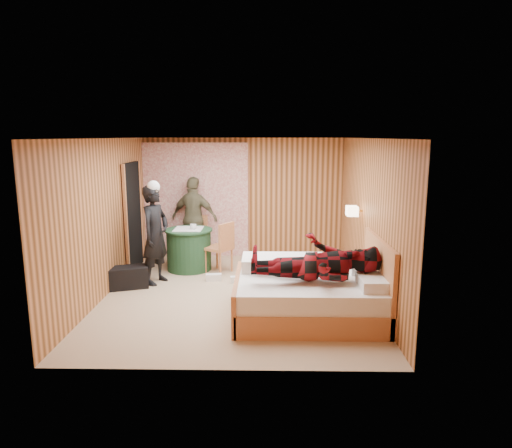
{
  "coord_description": "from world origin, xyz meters",
  "views": [
    {
      "loc": [
        0.46,
        -7.12,
        2.54
      ],
      "look_at": [
        0.31,
        0.56,
        1.05
      ],
      "focal_mm": 32.0,
      "sensor_mm": 36.0,
      "label": 1
    }
  ],
  "objects_px": {
    "chair_near": "(222,244)",
    "nightstand": "(350,274)",
    "bed": "(311,293)",
    "round_table": "(189,249)",
    "duffel_bag": "(128,277)",
    "chair_far": "(196,234)",
    "woman_standing": "(155,235)",
    "man_on_bed": "(316,252)",
    "man_at_table": "(194,218)",
    "wall_lamp": "(352,211)"
  },
  "relations": [
    {
      "from": "wall_lamp",
      "to": "round_table",
      "type": "xyz_separation_m",
      "value": [
        -2.92,
        0.9,
        -0.9
      ]
    },
    {
      "from": "chair_near",
      "to": "man_at_table",
      "type": "height_order",
      "value": "man_at_table"
    },
    {
      "from": "wall_lamp",
      "to": "nightstand",
      "type": "distance_m",
      "value": 1.06
    },
    {
      "from": "nightstand",
      "to": "chair_far",
      "type": "height_order",
      "value": "chair_far"
    },
    {
      "from": "bed",
      "to": "man_at_table",
      "type": "height_order",
      "value": "man_at_table"
    },
    {
      "from": "round_table",
      "to": "chair_near",
      "type": "distance_m",
      "value": 0.71
    },
    {
      "from": "bed",
      "to": "woman_standing",
      "type": "xyz_separation_m",
      "value": [
        -2.55,
        1.44,
        0.53
      ]
    },
    {
      "from": "wall_lamp",
      "to": "man_on_bed",
      "type": "bearing_deg",
      "value": -115.93
    },
    {
      "from": "round_table",
      "to": "man_at_table",
      "type": "height_order",
      "value": "man_at_table"
    },
    {
      "from": "woman_standing",
      "to": "man_on_bed",
      "type": "relative_size",
      "value": 0.97
    },
    {
      "from": "round_table",
      "to": "duffel_bag",
      "type": "distance_m",
      "value": 1.41
    },
    {
      "from": "duffel_bag",
      "to": "man_on_bed",
      "type": "height_order",
      "value": "man_on_bed"
    },
    {
      "from": "bed",
      "to": "duffel_bag",
      "type": "distance_m",
      "value": 3.19
    },
    {
      "from": "chair_far",
      "to": "man_on_bed",
      "type": "xyz_separation_m",
      "value": [
        2.11,
        -3.2,
        0.46
      ]
    },
    {
      "from": "man_at_table",
      "to": "woman_standing",
      "type": "bearing_deg",
      "value": 92.25
    },
    {
      "from": "woman_standing",
      "to": "man_on_bed",
      "type": "bearing_deg",
      "value": -101.21
    },
    {
      "from": "bed",
      "to": "chair_near",
      "type": "relative_size",
      "value": 2.16
    },
    {
      "from": "chair_near",
      "to": "wall_lamp",
      "type": "bearing_deg",
      "value": 105.99
    },
    {
      "from": "wall_lamp",
      "to": "man_on_bed",
      "type": "xyz_separation_m",
      "value": [
        -0.77,
        -1.59,
        -0.3
      ]
    },
    {
      "from": "chair_near",
      "to": "man_on_bed",
      "type": "xyz_separation_m",
      "value": [
        1.49,
        -2.27,
        0.44
      ]
    },
    {
      "from": "nightstand",
      "to": "chair_far",
      "type": "distance_m",
      "value": 3.43
    },
    {
      "from": "chair_far",
      "to": "nightstand",
      "type": "bearing_deg",
      "value": -11.64
    },
    {
      "from": "woman_standing",
      "to": "man_on_bed",
      "type": "height_order",
      "value": "man_on_bed"
    },
    {
      "from": "bed",
      "to": "round_table",
      "type": "relative_size",
      "value": 2.31
    },
    {
      "from": "chair_far",
      "to": "woman_standing",
      "type": "distance_m",
      "value": 1.63
    },
    {
      "from": "chair_near",
      "to": "duffel_bag",
      "type": "bearing_deg",
      "value": -26.88
    },
    {
      "from": "bed",
      "to": "chair_near",
      "type": "height_order",
      "value": "bed"
    },
    {
      "from": "wall_lamp",
      "to": "chair_near",
      "type": "distance_m",
      "value": 2.48
    },
    {
      "from": "bed",
      "to": "chair_near",
      "type": "xyz_separation_m",
      "value": [
        -1.46,
        2.04,
        0.23
      ]
    },
    {
      "from": "chair_near",
      "to": "man_on_bed",
      "type": "distance_m",
      "value": 2.75
    },
    {
      "from": "wall_lamp",
      "to": "woman_standing",
      "type": "xyz_separation_m",
      "value": [
        -3.35,
        0.08,
        -0.44
      ]
    },
    {
      "from": "chair_near",
      "to": "duffel_bag",
      "type": "distance_m",
      "value": 1.79
    },
    {
      "from": "chair_far",
      "to": "duffel_bag",
      "type": "relative_size",
      "value": 1.45
    },
    {
      "from": "nightstand",
      "to": "chair_near",
      "type": "xyz_separation_m",
      "value": [
        -2.22,
        0.97,
        0.27
      ]
    },
    {
      "from": "chair_near",
      "to": "duffel_bag",
      "type": "xyz_separation_m",
      "value": [
        -1.51,
        -0.89,
        -0.38
      ]
    },
    {
      "from": "woman_standing",
      "to": "man_at_table",
      "type": "distance_m",
      "value": 1.64
    },
    {
      "from": "nightstand",
      "to": "man_at_table",
      "type": "bearing_deg",
      "value": 145.9
    },
    {
      "from": "chair_near",
      "to": "man_on_bed",
      "type": "relative_size",
      "value": 0.55
    },
    {
      "from": "bed",
      "to": "nightstand",
      "type": "height_order",
      "value": "bed"
    },
    {
      "from": "man_at_table",
      "to": "man_on_bed",
      "type": "height_order",
      "value": "man_on_bed"
    },
    {
      "from": "round_table",
      "to": "man_at_table",
      "type": "relative_size",
      "value": 0.52
    },
    {
      "from": "bed",
      "to": "chair_near",
      "type": "bearing_deg",
      "value": 125.56
    },
    {
      "from": "round_table",
      "to": "man_on_bed",
      "type": "bearing_deg",
      "value": -49.26
    },
    {
      "from": "chair_far",
      "to": "woman_standing",
      "type": "height_order",
      "value": "woman_standing"
    },
    {
      "from": "chair_near",
      "to": "nightstand",
      "type": "bearing_deg",
      "value": 99.14
    },
    {
      "from": "bed",
      "to": "nightstand",
      "type": "distance_m",
      "value": 1.31
    },
    {
      "from": "nightstand",
      "to": "chair_far",
      "type": "xyz_separation_m",
      "value": [
        -2.84,
        1.9,
        0.25
      ]
    },
    {
      "from": "wall_lamp",
      "to": "chair_far",
      "type": "relative_size",
      "value": 0.28
    },
    {
      "from": "chair_near",
      "to": "woman_standing",
      "type": "xyz_separation_m",
      "value": [
        -1.09,
        -0.6,
        0.3
      ]
    },
    {
      "from": "wall_lamp",
      "to": "chair_near",
      "type": "relative_size",
      "value": 0.27
    }
  ]
}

